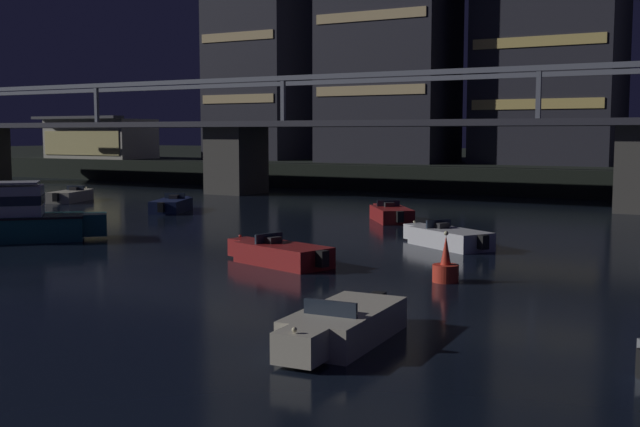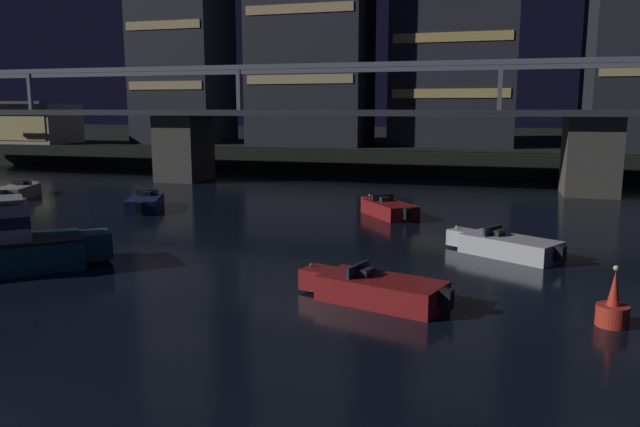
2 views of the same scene
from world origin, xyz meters
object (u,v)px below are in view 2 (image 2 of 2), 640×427
object	(u,v)px
tower_central	(457,15)
channel_buoy	(613,310)
river_bridge	(369,131)
speedboat_mid_center	(388,209)
speedboat_near_center	(375,289)
waterfront_pavilion	(22,123)
speedboat_far_left	(146,203)
speedboat_far_right	(19,191)
speedboat_near_right	(505,246)

from	to	relation	value
tower_central	channel_buoy	bearing A→B (deg)	-80.89
river_bridge	speedboat_mid_center	size ratio (longest dim) A/B	21.79
channel_buoy	speedboat_near_center	bearing A→B (deg)	177.67
speedboat_mid_center	speedboat_near_center	bearing A→B (deg)	-81.59
waterfront_pavilion	speedboat_near_center	bearing A→B (deg)	-39.45
speedboat_near_center	speedboat_far_left	size ratio (longest dim) A/B	1.03
river_bridge	speedboat_far_right	size ratio (longest dim) A/B	20.01
waterfront_pavilion	speedboat_far_left	size ratio (longest dim) A/B	2.46
speedboat_far_left	speedboat_far_right	xyz separation A→B (m)	(-11.44, 2.28, 0.00)
channel_buoy	speedboat_mid_center	bearing A→B (deg)	119.67
river_bridge	speedboat_far_left	bearing A→B (deg)	-126.58
waterfront_pavilion	speedboat_far_right	xyz separation A→B (m)	(20.92, -24.26, -4.02)
waterfront_pavilion	channel_buoy	bearing A→B (deg)	-36.03
waterfront_pavilion	speedboat_near_center	distance (m)	63.99
river_bridge	channel_buoy	xyz separation A→B (m)	(12.94, -28.94, -3.87)
waterfront_pavilion	speedboat_far_left	xyz separation A→B (m)	(32.37, -26.54, -4.02)
channel_buoy	speedboat_far_right	bearing A→B (deg)	154.78
speedboat_near_right	speedboat_far_right	bearing A→B (deg)	165.06
speedboat_far_right	channel_buoy	distance (m)	38.96
speedboat_mid_center	speedboat_far_right	bearing A→B (deg)	179.02
river_bridge	channel_buoy	size ratio (longest dim) A/B	58.17
tower_central	speedboat_near_center	world-z (taller)	tower_central
speedboat_far_left	speedboat_far_right	world-z (taller)	same
speedboat_near_right	speedboat_far_left	distance (m)	21.93
speedboat_far_left	speedboat_mid_center	bearing A→B (deg)	7.17
speedboat_far_left	channel_buoy	bearing A→B (deg)	-31.02
speedboat_near_right	speedboat_mid_center	distance (m)	10.40
river_bridge	channel_buoy	distance (m)	31.94
river_bridge	speedboat_far_left	size ratio (longest dim) A/B	20.33
speedboat_far_right	tower_central	bearing A→B (deg)	50.72
waterfront_pavilion	speedboat_mid_center	distance (m)	53.22
waterfront_pavilion	speedboat_near_right	xyz separation A→B (m)	(53.35, -32.91, -4.02)
river_bridge	speedboat_near_center	distance (m)	29.57
river_bridge	channel_buoy	bearing A→B (deg)	-65.91
waterfront_pavilion	speedboat_mid_center	size ratio (longest dim) A/B	2.64
speedboat_mid_center	speedboat_far_right	size ratio (longest dim) A/B	0.92
tower_central	speedboat_far_left	world-z (taller)	tower_central
tower_central	speedboat_mid_center	distance (m)	37.13
speedboat_near_center	speedboat_far_right	size ratio (longest dim) A/B	1.01
speedboat_near_right	speedboat_far_right	size ratio (longest dim) A/B	0.95
speedboat_far_right	waterfront_pavilion	bearing A→B (deg)	130.77
river_bridge	speedboat_near_right	world-z (taller)	river_bridge
tower_central	speedboat_near_right	xyz separation A→B (m)	(5.19, -41.96, -15.43)
river_bridge	speedboat_far_right	xyz separation A→B (m)	(-22.30, -12.35, -3.94)
speedboat_near_right	channel_buoy	world-z (taller)	channel_buoy
speedboat_near_right	speedboat_mid_center	xyz separation A→B (m)	(-6.39, 8.21, 0.00)
tower_central	waterfront_pavilion	bearing A→B (deg)	-169.37
tower_central	speedboat_far_right	size ratio (longest dim) A/B	5.39
river_bridge	tower_central	xyz separation A→B (m)	(4.94, 20.96, 11.49)
speedboat_far_right	speedboat_near_right	bearing A→B (deg)	-14.94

